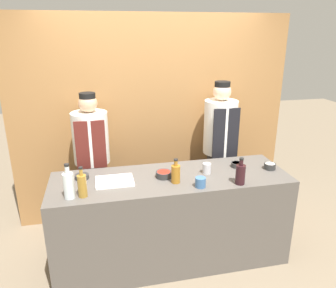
{
  "coord_description": "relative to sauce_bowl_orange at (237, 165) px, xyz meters",
  "views": [
    {
      "loc": [
        -0.64,
        -2.74,
        2.21
      ],
      "look_at": [
        0.0,
        0.14,
        1.18
      ],
      "focal_mm": 35.0,
      "sensor_mm": 36.0,
      "label": 1
    }
  ],
  "objects": [
    {
      "name": "sauce_bowl_red",
      "position": [
        -0.77,
        -0.08,
        0.01
      ],
      "size": [
        0.15,
        0.15,
        0.06
      ],
      "color": "#2D2D2D",
      "rests_on": "counter"
    },
    {
      "name": "chef_left",
      "position": [
        -1.43,
        0.57,
        -0.06
      ],
      "size": [
        0.38,
        0.38,
        1.61
      ],
      "color": "#28282D",
      "rests_on": "ground_plane"
    },
    {
      "name": "cup_blue",
      "position": [
        -0.5,
        -0.35,
        0.02
      ],
      "size": [
        0.09,
        0.09,
        0.09
      ],
      "color": "#386093",
      "rests_on": "counter"
    },
    {
      "name": "cabinet_wall",
      "position": [
        -0.7,
        0.92,
        0.27
      ],
      "size": [
        3.24,
        0.18,
        2.4
      ],
      "color": "olive",
      "rests_on": "ground_plane"
    },
    {
      "name": "ground_plane",
      "position": [
        -0.7,
        -0.09,
        -0.93
      ],
      "size": [
        14.0,
        14.0,
        0.0
      ],
      "primitive_type": "plane",
      "color": "#756651"
    },
    {
      "name": "bottle_vinegar",
      "position": [
        -1.5,
        -0.31,
        0.08
      ],
      "size": [
        0.07,
        0.07,
        0.27
      ],
      "color": "olive",
      "rests_on": "counter"
    },
    {
      "name": "bottle_wine",
      "position": [
        -0.13,
        -0.36,
        0.07
      ],
      "size": [
        0.09,
        0.09,
        0.25
      ],
      "color": "black",
      "rests_on": "counter"
    },
    {
      "name": "cup_steel",
      "position": [
        -0.35,
        -0.08,
        0.02
      ],
      "size": [
        0.08,
        0.08,
        0.1
      ],
      "color": "#B7B7BC",
      "rests_on": "counter"
    },
    {
      "name": "sauce_bowl_white",
      "position": [
        0.3,
        -0.12,
        0.01
      ],
      "size": [
        0.11,
        0.11,
        0.06
      ],
      "color": "#2D2D2D",
      "rests_on": "counter"
    },
    {
      "name": "chef_right",
      "position": [
        0.03,
        0.57,
        -0.02
      ],
      "size": [
        0.38,
        0.38,
        1.68
      ],
      "color": "#28282D",
      "rests_on": "ground_plane"
    },
    {
      "name": "sauce_bowl_orange",
      "position": [
        0.0,
        0.0,
        0.0
      ],
      "size": [
        0.12,
        0.12,
        0.05
      ],
      "color": "#2D2D2D",
      "rests_on": "counter"
    },
    {
      "name": "counter",
      "position": [
        -0.7,
        -0.09,
        -0.48
      ],
      "size": [
        2.24,
        0.72,
        0.9
      ],
      "color": "#514C47",
      "rests_on": "ground_plane"
    },
    {
      "name": "bottle_amber",
      "position": [
        -0.69,
        -0.21,
        0.06
      ],
      "size": [
        0.08,
        0.08,
        0.23
      ],
      "color": "#9E661E",
      "rests_on": "counter"
    },
    {
      "name": "bottle_clear",
      "position": [
        -1.61,
        -0.31,
        0.09
      ],
      "size": [
        0.09,
        0.09,
        0.3
      ],
      "color": "silver",
      "rests_on": "counter"
    },
    {
      "name": "cutting_board",
      "position": [
        -1.23,
        -0.09,
        -0.02
      ],
      "size": [
        0.34,
        0.26,
        0.02
      ],
      "color": "white",
      "rests_on": "counter"
    },
    {
      "name": "sauce_bowl_purple",
      "position": [
        -1.52,
        0.05,
        -0.0
      ],
      "size": [
        0.13,
        0.13,
        0.04
      ],
      "color": "#2D2D2D",
      "rests_on": "counter"
    }
  ]
}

